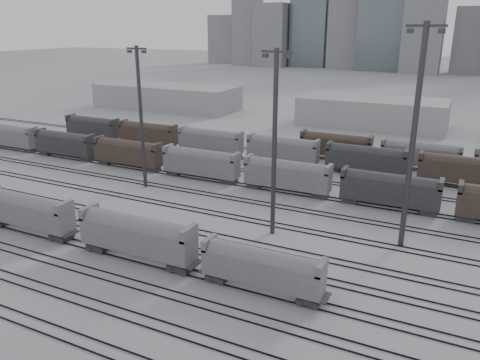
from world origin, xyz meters
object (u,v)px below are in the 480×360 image
at_px(hopper_car_a, 27,210).
at_px(hopper_car_c, 262,266).
at_px(light_mast_c, 275,140).
at_px(hopper_car_b, 137,234).

distance_m(hopper_car_a, hopper_car_c, 35.14).
bearing_deg(hopper_car_c, light_mast_c, 107.89).
height_order(hopper_car_b, light_mast_c, light_mast_c).
relative_size(hopper_car_b, light_mast_c, 0.63).
xyz_separation_m(hopper_car_b, hopper_car_c, (16.43, 0.00, -0.44)).
xyz_separation_m(hopper_car_c, light_mast_c, (-4.63, 14.36, 10.15)).
bearing_deg(hopper_car_c, hopper_car_a, 180.00).
relative_size(hopper_car_a, hopper_car_b, 0.96).
bearing_deg(hopper_car_b, hopper_car_c, 0.00).
bearing_deg(light_mast_c, hopper_car_b, -129.40).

